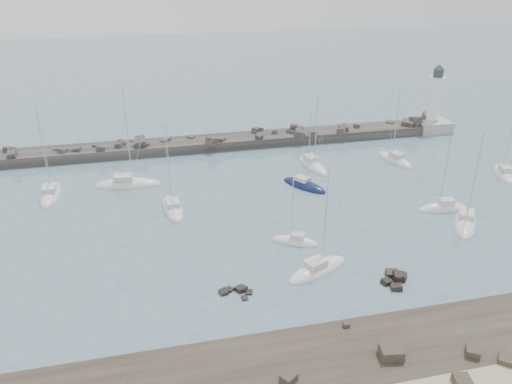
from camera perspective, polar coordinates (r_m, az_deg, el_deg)
ground at (r=63.84m, az=-0.03°, el=-6.36°), size 400.00×400.00×0.00m
rock_shelf at (r=47.24m, az=6.66°, el=-20.01°), size 140.00×12.00×1.88m
rock_cluster_near at (r=56.17m, az=-2.13°, el=-11.36°), size 3.82×2.86×1.14m
rock_cluster_far at (r=59.85m, az=15.67°, el=-9.62°), size 3.59×4.03×1.64m
breakwater at (r=96.91m, az=-9.60°, el=4.88°), size 115.00×7.69×5.18m
lighthouse at (r=112.75m, az=19.44°, el=8.17°), size 7.00×7.00×14.60m
sailboat_0 at (r=83.48m, az=-22.39°, el=-0.30°), size 3.15×9.41×14.81m
sailboat_1 at (r=74.01m, az=-9.48°, el=-1.89°), size 3.54×9.04×13.92m
sailboat_2 at (r=83.20m, az=-14.45°, el=0.80°), size 10.91×4.55×16.66m
sailboat_3 at (r=64.95m, az=4.49°, el=-5.71°), size 6.37×4.59×9.99m
sailboat_4 at (r=88.61m, az=6.43°, el=3.00°), size 4.36×9.71×14.89m
sailboat_5 at (r=59.77m, az=7.08°, el=-8.85°), size 9.07×6.08×13.81m
sailboat_6 at (r=80.65m, az=5.52°, el=0.71°), size 6.78×8.38×13.20m
sailboat_7 at (r=77.91m, az=20.55°, el=-1.80°), size 7.61×2.84×12.09m
sailboat_8 at (r=93.79m, az=15.55°, el=3.48°), size 4.78×9.17×14.03m
sailboat_9 at (r=74.79m, az=22.79°, el=-3.35°), size 7.66×9.23×14.68m
sailboat_10 at (r=94.35m, az=26.42°, el=1.82°), size 5.29×8.56×13.12m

